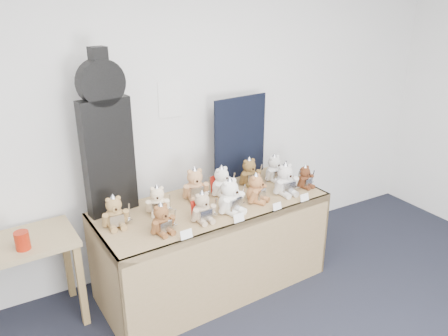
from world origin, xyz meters
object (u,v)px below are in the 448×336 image
teddy_front_end (305,178)px  teddy_back_end (274,169)px  guitar_case (106,136)px  teddy_front_far_left (162,220)px  display_table (217,225)px  teddy_back_right (249,173)px  teddy_front_far_right (285,181)px  red_cup (22,241)px  teddy_back_far_left (115,213)px  side_table (13,259)px  teddy_back_left (158,201)px  teddy_front_right (256,189)px  teddy_front_left (203,208)px  teddy_front_centre (230,197)px  teddy_back_centre_left (195,185)px  teddy_back_centre_right (222,183)px

teddy_front_end → teddy_back_end: (-0.14, 0.25, 0.02)m
guitar_case → teddy_front_far_left: (0.20, -0.50, -0.50)m
display_table → teddy_back_right: size_ratio=7.03×
guitar_case → teddy_front_far_right: size_ratio=4.10×
red_cup → teddy_front_end: (2.24, -0.23, 0.08)m
teddy_front_far_right → teddy_back_far_left: bearing=172.8°
side_table → teddy_back_left: 1.08m
red_cup → teddy_front_end: teddy_front_end is taller
teddy_front_right → teddy_front_left: bearing=160.5°
teddy_front_centre → teddy_back_end: (0.66, 0.34, -0.02)m
teddy_front_left → teddy_front_centre: teddy_front_centre is taller
display_table → teddy_front_far_right: size_ratio=6.32×
display_table → teddy_front_right: size_ratio=7.14×
guitar_case → red_cup: (-0.67, -0.15, -0.59)m
teddy_front_far_right → teddy_front_right: bearing=179.7°
teddy_front_far_right → teddy_back_end: size_ratio=1.13×
teddy_front_far_left → teddy_front_right: bearing=-4.6°
teddy_back_centre_left → side_table: bearing=-172.7°
teddy_front_end → teddy_back_far_left: (-1.63, 0.13, 0.02)m
teddy_front_centre → teddy_back_right: (0.41, 0.37, -0.02)m
teddy_front_far_left → teddy_front_end: size_ratio=1.14×
teddy_front_centre → teddy_front_far_right: 0.57m
teddy_front_far_left → teddy_back_centre_left: 0.58m
guitar_case → teddy_front_right: guitar_case is taller
teddy_back_far_left → teddy_back_centre_left: bearing=11.9°
side_table → teddy_front_far_right: size_ratio=2.96×
teddy_front_end → teddy_back_right: bearing=133.4°
teddy_front_far_right → teddy_front_end: (0.23, 0.03, -0.03)m
teddy_front_right → teddy_back_far_left: (-1.11, 0.16, 0.00)m
display_table → teddy_back_end: size_ratio=7.12×
guitar_case → teddy_back_left: bearing=-45.3°
side_table → teddy_back_right: bearing=-4.6°
display_table → teddy_front_end: 0.88m
teddy_back_centre_left → teddy_back_right: 0.54m
teddy_front_end → teddy_back_far_left: 1.63m
red_cup → teddy_back_centre_left: (1.32, 0.03, 0.11)m
teddy_front_left → teddy_back_far_left: (-0.58, 0.24, 0.00)m
teddy_front_far_left → guitar_case: bearing=101.1°
display_table → teddy_back_right: 0.59m
teddy_front_centre → teddy_front_end: bearing=-11.0°
teddy_front_right → teddy_back_centre_right: teddy_back_centre_right is taller
teddy_front_left → teddy_back_centre_left: teddy_back_centre_left is taller
teddy_front_centre → teddy_back_far_left: bearing=148.2°
teddy_back_right → red_cup: bearing=-177.7°
red_cup → teddy_back_right: size_ratio=0.48×
teddy_front_right → display_table: bearing=140.7°
teddy_back_left → teddy_back_centre_left: bearing=32.2°
teddy_front_far_left → teddy_front_left: 0.33m
teddy_back_end → teddy_back_centre_right: bearing=177.6°
red_cup → teddy_back_centre_right: teddy_back_centre_right is taller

